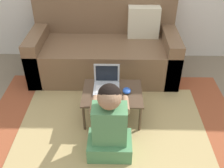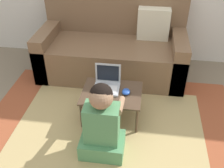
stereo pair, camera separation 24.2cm
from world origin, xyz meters
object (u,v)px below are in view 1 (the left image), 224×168
person_seated (110,125)px  couch (105,49)px  laptop_desk (112,95)px  computer_mouse (127,91)px  laptop (107,85)px

person_seated → couch: bearing=93.9°
couch → person_seated: bearing=-86.1°
laptop_desk → computer_mouse: 0.14m
computer_mouse → couch: bearing=105.4°
couch → laptop: 0.79m
couch → laptop: size_ratio=6.95×
laptop_desk → computer_mouse: computer_mouse is taller
laptop_desk → computer_mouse: (0.13, 0.00, 0.05)m
laptop_desk → computer_mouse: size_ratio=5.71×
couch → person_seated: size_ratio=2.43×
person_seated → laptop_desk: bearing=88.3°
laptop → computer_mouse: size_ratio=2.49×
couch → laptop_desk: size_ratio=3.03×
laptop_desk → laptop: size_ratio=2.29×
computer_mouse → person_seated: 0.47m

